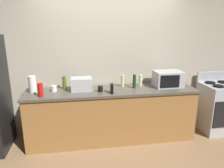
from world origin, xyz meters
The scene contains 15 objects.
ground_plane centered at (0.00, 0.00, 0.00)m, with size 8.00×8.00×0.00m, color #93704C.
back_wall centered at (0.00, 0.81, 1.35)m, with size 6.40×0.10×2.70m, color #B2A893.
counter_run centered at (0.00, 0.40, 0.45)m, with size 2.84×0.64×0.90m.
stove_range centered at (2.00, 0.40, 0.46)m, with size 0.60×0.61×1.08m.
microwave centered at (1.00, 0.45, 1.04)m, with size 0.48×0.35×0.27m.
toaster_oven centered at (-0.50, 0.46, 1.01)m, with size 0.34×0.26×0.21m, color #B7BABF.
paper_towel_roll centered at (-1.27, 0.45, 1.04)m, with size 0.12×0.12×0.27m, color white.
cordless_phone centered at (-0.03, 0.22, 0.98)m, with size 0.05×0.11×0.15m, color black.
bottle_vinegar centered at (0.21, 0.58, 1.00)m, with size 0.06×0.06×0.20m, color beige.
bottle_hot_sauce centered at (-1.11, 0.23, 1.01)m, with size 0.08×0.08×0.21m, color red.
bottle_olive_oil centered at (-0.78, 0.57, 1.01)m, with size 0.07×0.07×0.22m, color #4C6B19.
bottle_hand_soap centered at (0.53, 0.55, 1.00)m, with size 0.06×0.06×0.20m, color beige.
bottle_wine centered at (0.39, 0.45, 1.02)m, with size 0.06×0.06×0.23m, color #1E3F19.
mug_white centered at (-0.95, 0.46, 0.95)m, with size 0.09×0.09×0.10m, color white.
mug_black centered at (-0.20, 0.33, 0.95)m, with size 0.08×0.08×0.10m, color black.
Camera 1 is at (-0.54, -2.94, 1.93)m, focal length 33.99 mm.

